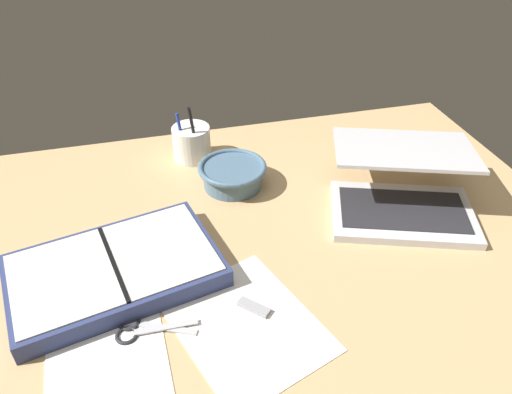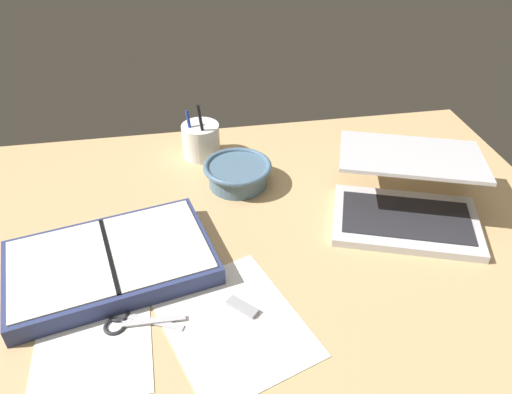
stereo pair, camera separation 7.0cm
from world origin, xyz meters
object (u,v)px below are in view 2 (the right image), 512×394
(pen_cup, at_px, (201,140))
(scissors, at_px, (127,320))
(bowl, at_px, (237,173))
(planner, at_px, (111,262))
(laptop, at_px, (408,198))

(pen_cup, bearing_deg, scissors, -108.29)
(pen_cup, bearing_deg, bowl, -63.65)
(pen_cup, xyz_separation_m, planner, (-0.21, -0.40, -0.02))
(scissors, bearing_deg, bowl, 70.28)
(bowl, bearing_deg, scissors, -123.08)
(pen_cup, bearing_deg, planner, -117.67)
(bowl, bearing_deg, laptop, -27.79)
(laptop, xyz_separation_m, scissors, (-0.60, -0.20, -0.04))
(scissors, bearing_deg, pen_cup, 85.06)
(laptop, bearing_deg, planner, -154.45)
(bowl, xyz_separation_m, scissors, (-0.25, -0.38, -0.03))
(bowl, xyz_separation_m, planner, (-0.28, -0.25, -0.01))
(laptop, relative_size, scissors, 2.76)
(bowl, relative_size, scissors, 1.16)
(bowl, height_order, planner, bowl)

